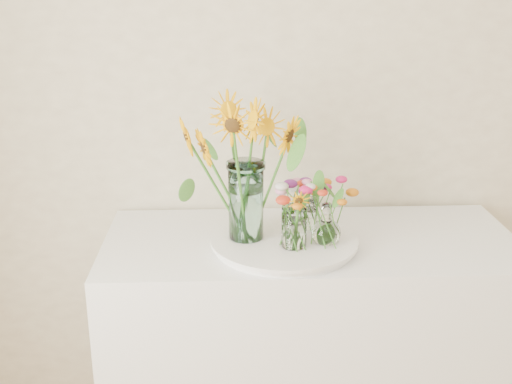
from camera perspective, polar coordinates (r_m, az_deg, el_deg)
counter at (r=2.40m, az=4.61°, el=-14.07°), size 1.40×0.60×0.90m
tray at (r=2.11m, az=2.52°, el=-4.59°), size 0.46×0.46×0.02m
mason_jar at (r=2.07m, az=-0.90°, el=-0.80°), size 0.14×0.14×0.27m
sunflower_bouquet at (r=2.03m, az=-0.92°, el=2.35°), size 0.74×0.74×0.50m
small_vase_a at (r=2.03m, az=3.41°, el=-3.18°), size 0.08×0.08×0.14m
wildflower_posy_a at (r=2.01m, az=3.43°, el=-1.99°), size 0.19×0.19×0.23m
small_vase_b at (r=2.06m, az=6.28°, el=-2.87°), size 0.10×0.10×0.14m
wildflower_posy_b at (r=2.05m, az=6.32°, el=-1.70°), size 0.22×0.22×0.23m
small_vase_c at (r=2.18m, az=4.69°, el=-1.97°), size 0.07×0.07×0.11m
wildflower_posy_c at (r=2.16m, az=4.72°, el=-0.86°), size 0.20×0.20×0.20m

